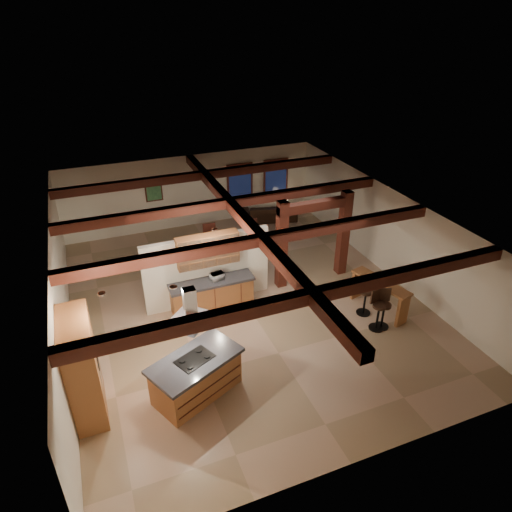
# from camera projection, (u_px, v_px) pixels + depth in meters

# --- Properties ---
(ground) EXTENTS (12.00, 12.00, 0.00)m
(ground) POSITION_uv_depth(u_px,v_px,m) (245.00, 302.00, 13.91)
(ground) COLOR tan
(ground) RESTS_ON ground
(room_walls) EXTENTS (12.00, 12.00, 12.00)m
(room_walls) POSITION_uv_depth(u_px,v_px,m) (245.00, 251.00, 13.04)
(room_walls) COLOR silver
(room_walls) RESTS_ON ground
(ceiling_beams) EXTENTS (10.00, 12.00, 0.28)m
(ceiling_beams) POSITION_uv_depth(u_px,v_px,m) (244.00, 220.00, 12.56)
(ceiling_beams) COLOR #411710
(ceiling_beams) RESTS_ON room_walls
(timber_posts) EXTENTS (2.50, 0.30, 2.90)m
(timber_posts) POSITION_uv_depth(u_px,v_px,m) (314.00, 230.00, 14.26)
(timber_posts) COLOR #411710
(timber_posts) RESTS_ON ground
(partition_wall) EXTENTS (3.80, 0.18, 2.20)m
(partition_wall) POSITION_uv_depth(u_px,v_px,m) (207.00, 270.00, 13.45)
(partition_wall) COLOR silver
(partition_wall) RESTS_ON ground
(pantry_cabinet) EXTENTS (0.67, 1.60, 2.40)m
(pantry_cabinet) POSITION_uv_depth(u_px,v_px,m) (83.00, 368.00, 9.71)
(pantry_cabinet) COLOR brown
(pantry_cabinet) RESTS_ON ground
(back_counter) EXTENTS (2.50, 0.66, 0.94)m
(back_counter) POSITION_uv_depth(u_px,v_px,m) (212.00, 294.00, 13.44)
(back_counter) COLOR brown
(back_counter) RESTS_ON ground
(upper_display_cabinet) EXTENTS (1.80, 0.36, 0.95)m
(upper_display_cabinet) POSITION_uv_depth(u_px,v_px,m) (208.00, 250.00, 12.93)
(upper_display_cabinet) COLOR brown
(upper_display_cabinet) RESTS_ON partition_wall
(range_hood) EXTENTS (1.10, 1.10, 1.40)m
(range_hood) POSITION_uv_depth(u_px,v_px,m) (192.00, 332.00, 9.83)
(range_hood) COLOR silver
(range_hood) RESTS_ON room_walls
(back_windows) EXTENTS (2.70, 0.07, 1.70)m
(back_windows) POSITION_uv_depth(u_px,v_px,m) (258.00, 181.00, 18.89)
(back_windows) COLOR #411710
(back_windows) RESTS_ON room_walls
(framed_art) EXTENTS (0.65, 0.05, 0.85)m
(framed_art) POSITION_uv_depth(u_px,v_px,m) (154.00, 191.00, 17.40)
(framed_art) COLOR #411710
(framed_art) RESTS_ON room_walls
(recessed_cans) EXTENTS (3.16, 2.46, 0.03)m
(recessed_cans) POSITION_uv_depth(u_px,v_px,m) (168.00, 267.00, 10.12)
(recessed_cans) COLOR silver
(recessed_cans) RESTS_ON room_walls
(kitchen_island) EXTENTS (2.36, 1.89, 1.04)m
(kitchen_island) POSITION_uv_depth(u_px,v_px,m) (196.00, 376.00, 10.44)
(kitchen_island) COLOR brown
(kitchen_island) RESTS_ON ground
(dining_table) EXTENTS (2.14, 1.73, 0.66)m
(dining_table) POSITION_uv_depth(u_px,v_px,m) (234.00, 252.00, 16.01)
(dining_table) COLOR #3F200F
(dining_table) RESTS_ON ground
(sofa) EXTENTS (2.39, 1.45, 0.65)m
(sofa) POSITION_uv_depth(u_px,v_px,m) (270.00, 212.00, 19.00)
(sofa) COLOR black
(sofa) RESTS_ON ground
(microwave) EXTENTS (0.43, 0.33, 0.21)m
(microwave) POSITION_uv_depth(u_px,v_px,m) (217.00, 276.00, 13.22)
(microwave) COLOR silver
(microwave) RESTS_ON back_counter
(bar_counter) EXTENTS (0.93, 1.95, 1.00)m
(bar_counter) POSITION_uv_depth(u_px,v_px,m) (380.00, 291.00, 13.23)
(bar_counter) COLOR brown
(bar_counter) RESTS_ON ground
(side_table) EXTENTS (0.50, 0.50, 0.58)m
(side_table) POSITION_uv_depth(u_px,v_px,m) (284.00, 209.00, 19.39)
(side_table) COLOR #411710
(side_table) RESTS_ON ground
(table_lamp) EXTENTS (0.29, 0.29, 0.34)m
(table_lamp) POSITION_uv_depth(u_px,v_px,m) (285.00, 198.00, 19.13)
(table_lamp) COLOR black
(table_lamp) RESTS_ON side_table
(bar_stool_a) EXTENTS (0.44, 0.45, 1.18)m
(bar_stool_a) POSITION_uv_depth(u_px,v_px,m) (384.00, 309.00, 12.60)
(bar_stool_a) COLOR black
(bar_stool_a) RESTS_ON ground
(bar_stool_b) EXTENTS (0.43, 0.45, 1.21)m
(bar_stool_b) POSITION_uv_depth(u_px,v_px,m) (378.00, 310.00, 12.52)
(bar_stool_b) COLOR black
(bar_stool_b) RESTS_ON ground
(bar_stool_c) EXTENTS (0.42, 0.42, 1.19)m
(bar_stool_c) POSITION_uv_depth(u_px,v_px,m) (365.00, 295.00, 13.16)
(bar_stool_c) COLOR black
(bar_stool_c) RESTS_ON ground
(dining_chairs) EXTENTS (2.19, 2.19, 1.28)m
(dining_chairs) POSITION_uv_depth(u_px,v_px,m) (234.00, 244.00, 15.85)
(dining_chairs) COLOR #411710
(dining_chairs) RESTS_ON ground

